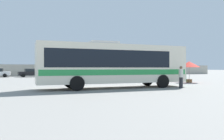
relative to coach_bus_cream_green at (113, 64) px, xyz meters
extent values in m
plane|color=gray|center=(-0.18, 10.46, -1.94)|extent=(300.00, 300.00, 0.00)
cube|color=#B2AD9E|center=(-0.18, 30.17, -0.80)|extent=(80.00, 0.30, 2.27)
cube|color=silver|center=(0.13, 0.00, -0.02)|extent=(11.94, 2.81, 2.96)
cube|color=black|center=(-0.46, 0.01, 0.33)|extent=(9.80, 2.79, 1.30)
cube|color=green|center=(0.13, 0.00, -0.67)|extent=(11.70, 2.83, 0.41)
cube|color=#19212D|center=(6.09, -0.13, 0.51)|extent=(0.09, 2.30, 1.54)
cube|color=green|center=(6.10, -0.13, -1.14)|extent=(0.12, 2.50, 0.71)
cube|color=#B2B2B2|center=(-0.76, 0.02, 1.58)|extent=(2.23, 1.45, 0.24)
cylinder|color=black|center=(3.84, 1.14, -1.42)|extent=(1.05, 0.32, 1.04)
cylinder|color=black|center=(3.79, -1.31, -1.42)|extent=(1.05, 0.32, 1.04)
cylinder|color=black|center=(-3.11, 1.29, -1.42)|extent=(1.05, 0.32, 1.04)
cylinder|color=black|center=(-3.16, -1.15, -1.42)|extent=(1.05, 0.32, 1.04)
cylinder|color=#38383D|center=(4.95, -2.01, -1.52)|extent=(0.16, 0.16, 0.84)
cylinder|color=#38383D|center=(5.02, -2.15, -1.52)|extent=(0.16, 0.16, 0.84)
cylinder|color=silver|center=(4.98, -2.08, -0.76)|extent=(0.47, 0.47, 0.67)
sphere|color=brown|center=(4.98, -2.08, -0.31)|extent=(0.23, 0.23, 0.23)
cylinder|color=gray|center=(10.38, 3.20, -0.81)|extent=(0.05, 0.05, 2.26)
cone|color=red|center=(10.38, 3.20, 0.05)|extent=(2.33, 2.33, 0.64)
cube|color=brown|center=(10.38, 3.20, -1.76)|extent=(0.47, 0.47, 0.36)
cylinder|color=black|center=(-9.03, 27.77, -1.62)|extent=(0.65, 0.24, 0.64)
cylinder|color=black|center=(-9.09, 26.01, -1.62)|extent=(0.65, 0.24, 0.64)
cube|color=black|center=(-4.96, 25.97, -1.31)|extent=(4.24, 2.14, 0.63)
cube|color=black|center=(-4.76, 25.99, -0.74)|extent=(2.39, 1.84, 0.51)
cylinder|color=black|center=(-6.15, 24.98, -1.62)|extent=(0.66, 0.27, 0.64)
cylinder|color=black|center=(-6.30, 26.74, -1.62)|extent=(0.66, 0.27, 0.64)
cylinder|color=black|center=(-3.62, 25.20, -1.62)|extent=(0.66, 0.27, 0.64)
cylinder|color=black|center=(-3.77, 26.96, -1.62)|extent=(0.66, 0.27, 0.64)
cube|color=silver|center=(1.17, 27.08, -1.30)|extent=(4.56, 2.06, 0.65)
cube|color=black|center=(1.39, 27.07, -0.71)|extent=(2.55, 1.80, 0.53)
cylinder|color=black|center=(-0.27, 26.28, -1.62)|extent=(0.65, 0.26, 0.64)
cylinder|color=black|center=(-0.16, 28.04, -1.62)|extent=(0.65, 0.26, 0.64)
cylinder|color=black|center=(2.49, 26.12, -1.62)|extent=(0.65, 0.26, 0.64)
cylinder|color=black|center=(2.60, 27.88, -1.62)|extent=(0.65, 0.26, 0.64)
cube|color=#B7BABF|center=(8.11, 26.94, -1.31)|extent=(4.42, 1.96, 0.61)
cube|color=black|center=(8.33, 26.95, -0.76)|extent=(2.46, 1.74, 0.50)
cylinder|color=black|center=(6.80, 26.01, -1.62)|extent=(0.65, 0.24, 0.64)
cylinder|color=black|center=(6.73, 27.77, -1.62)|extent=(0.65, 0.24, 0.64)
cylinder|color=black|center=(9.50, 26.11, -1.62)|extent=(0.65, 0.24, 0.64)
cylinder|color=black|center=(9.43, 27.88, -1.62)|extent=(0.65, 0.24, 0.64)
cylinder|color=#4C3823|center=(12.17, 32.30, 1.80)|extent=(0.24, 0.24, 7.49)
cube|color=#473321|center=(12.17, 32.30, 4.95)|extent=(1.77, 0.57, 0.12)
cylinder|color=brown|center=(-0.93, 32.67, -0.47)|extent=(0.32, 0.32, 2.94)
ellipsoid|color=#38752D|center=(-0.93, 32.67, 2.21)|extent=(3.45, 3.45, 2.93)
cylinder|color=brown|center=(3.81, 33.94, -0.65)|extent=(0.32, 0.32, 2.59)
ellipsoid|color=#38752D|center=(3.81, 33.94, 2.08)|extent=(4.08, 4.08, 3.47)
cylinder|color=brown|center=(20.30, 33.73, -0.62)|extent=(0.32, 0.32, 2.64)
ellipsoid|color=#23561E|center=(20.30, 33.73, 2.57)|extent=(5.36, 5.36, 4.55)
camera|label=1|loc=(-6.90, -16.70, -0.36)|focal=36.65mm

